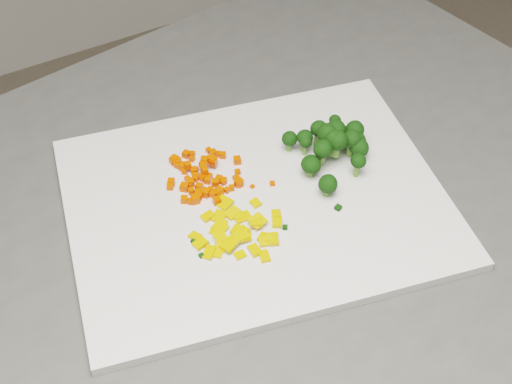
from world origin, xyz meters
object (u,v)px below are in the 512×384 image
cutting_board (256,201)px  carrot_pile (204,168)px  broccoli_pile (328,145)px  pepper_pile (240,230)px

cutting_board → carrot_pile: bearing=119.8°
cutting_board → carrot_pile: 0.08m
cutting_board → broccoli_pile: broccoli_pile is taller
cutting_board → carrot_pile: size_ratio=4.50×
pepper_pile → broccoli_pile: 0.16m
cutting_board → broccoli_pile: bearing=5.9°
carrot_pile → broccoli_pile: (0.14, -0.05, 0.01)m
carrot_pile → pepper_pile: (-0.01, -0.10, -0.01)m
pepper_pile → broccoli_pile: bearing=18.7°
carrot_pile → pepper_pile: 0.10m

